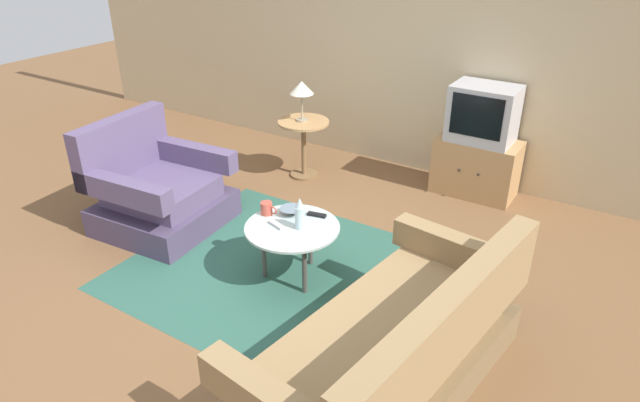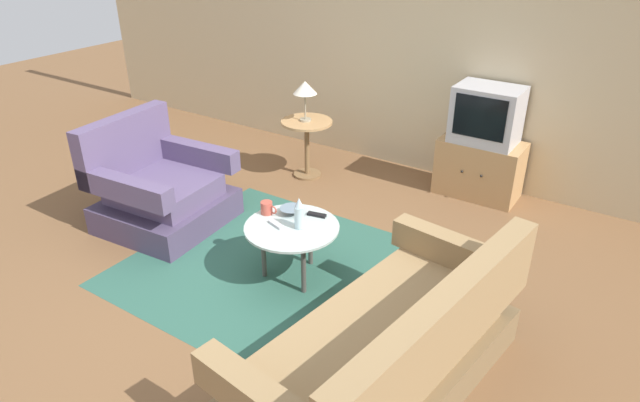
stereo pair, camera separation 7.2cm
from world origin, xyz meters
TOP-DOWN VIEW (x-y plane):
  - ground_plane at (0.00, 0.00)m, footprint 16.00×16.00m
  - back_wall at (0.00, 2.57)m, footprint 9.00×0.12m
  - area_rug at (0.13, 0.17)m, footprint 2.48×1.95m
  - armchair at (-1.32, 0.22)m, footprint 0.99×1.03m
  - couch at (1.22, -0.45)m, footprint 1.12×1.91m
  - coffee_table at (0.13, 0.17)m, footprint 0.69×0.69m
  - side_table at (-0.80, 1.71)m, footprint 0.51×0.51m
  - tv_stand at (0.80, 2.26)m, footprint 0.76×0.44m
  - television at (0.80, 2.26)m, footprint 0.58×0.42m
  - table_lamp at (-0.82, 1.71)m, footprint 0.23×0.23m
  - vase at (0.19, 0.19)m, footprint 0.07×0.07m
  - mug at (-0.13, 0.22)m, footprint 0.14×0.09m
  - bowl at (0.02, 0.32)m, footprint 0.17×0.17m
  - tv_remote_dark at (0.20, 0.40)m, footprint 0.15×0.07m
  - tv_remote_silver at (0.03, 0.12)m, footprint 0.15×0.09m

SIDE VIEW (x-z plane):
  - ground_plane at x=0.00m, z-range 0.00..0.00m
  - area_rug at x=0.13m, z-range 0.00..0.00m
  - tv_stand at x=0.80m, z-range 0.00..0.54m
  - couch at x=1.22m, z-range -0.15..0.71m
  - armchair at x=-1.32m, z-range -0.16..0.76m
  - coffee_table at x=0.13m, z-range 0.17..0.61m
  - side_table at x=-0.80m, z-range 0.13..0.73m
  - tv_remote_dark at x=0.20m, z-range 0.43..0.45m
  - tv_remote_silver at x=0.03m, z-range 0.43..0.45m
  - bowl at x=0.02m, z-range 0.43..0.48m
  - mug at x=-0.13m, z-range 0.43..0.53m
  - vase at x=0.19m, z-range 0.43..0.67m
  - television at x=0.80m, z-range 0.55..1.06m
  - table_lamp at x=-0.82m, z-range 0.72..1.12m
  - back_wall at x=0.00m, z-range 0.00..2.70m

